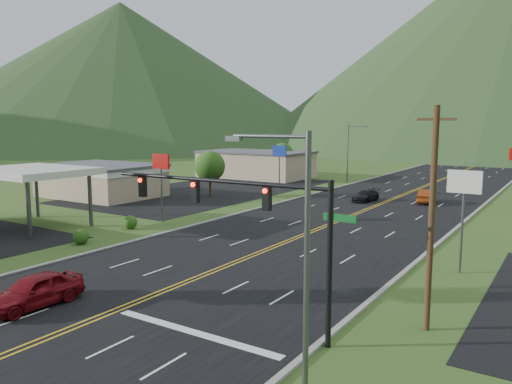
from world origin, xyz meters
The scene contains 16 objects.
traffic_signal centered at (6.48, 14.00, 5.33)m, with size 13.10×0.43×7.00m.
streetlight_east centered at (11.18, 10.00, 5.18)m, with size 3.28×0.25×9.00m.
streetlight_west centered at (-11.68, 70.00, 5.18)m, with size 3.28×0.25×9.00m.
gas_canopy centered at (-22.00, 22.00, 4.87)m, with size 10.00×8.00×5.30m.
building_west_mid centered at (-32.00, 38.00, 2.27)m, with size 14.40×10.40×4.10m.
building_west_far centered at (-28.00, 68.00, 2.26)m, with size 18.40×11.40×4.50m.
pole_sign_west_a centered at (-14.00, 30.00, 5.05)m, with size 2.00×0.18×6.40m.
pole_sign_west_b centered at (-14.00, 52.00, 5.05)m, with size 2.00×0.18×6.40m.
pole_sign_east_a centered at (13.00, 28.00, 5.05)m, with size 2.00×0.18×6.40m.
tree_west_a centered at (-20.00, 45.00, 3.89)m, with size 3.84×3.84×5.82m.
tree_west_b centered at (-25.00, 72.00, 3.89)m, with size 3.84×3.84×5.82m.
utility_pole_a centered at (13.50, 18.00, 5.13)m, with size 1.60×0.28×10.00m.
mountain_nw centered at (-148.49, 148.49, 30.00)m, with size 190.00×190.00×60.00m, color #203618.
car_red_near centered at (-3.83, 10.08, 0.84)m, with size 1.98×4.93×1.68m, color maroon.
car_dark_mid centered at (-2.20, 52.18, 0.67)m, with size 1.86×4.59×1.33m, color black.
car_red_far centered at (4.21, 54.91, 0.78)m, with size 1.65×4.73×1.56m, color maroon.
Camera 1 is at (18.68, -4.16, 9.22)m, focal length 35.00 mm.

